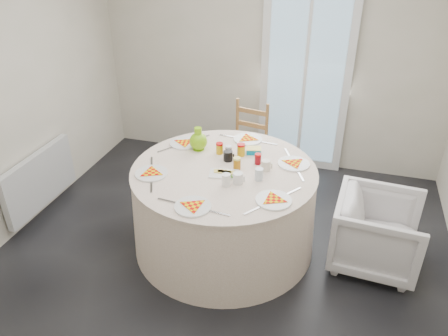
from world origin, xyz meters
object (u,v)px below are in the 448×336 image
(wooden_chair, at_px, (245,145))
(green_pitcher, at_px, (198,141))
(radiator, at_px, (40,180))
(armchair, at_px, (379,226))
(table, at_px, (224,209))

(wooden_chair, xyz_separation_m, green_pitcher, (-0.24, -0.82, 0.40))
(radiator, height_order, wooden_chair, wooden_chair)
(wooden_chair, height_order, armchair, wooden_chair)
(radiator, xyz_separation_m, green_pitcher, (1.57, 0.33, 0.49))
(radiator, relative_size, green_pitcher, 4.72)
(radiator, relative_size, armchair, 1.40)
(wooden_chair, relative_size, green_pitcher, 4.40)
(radiator, height_order, green_pitcher, green_pitcher)
(armchair, bearing_deg, wooden_chair, 58.72)
(table, distance_m, wooden_chair, 1.12)
(green_pitcher, bearing_deg, armchair, 11.54)
(radiator, xyz_separation_m, wooden_chair, (1.81, 1.15, 0.09))
(radiator, distance_m, wooden_chair, 2.15)
(wooden_chair, bearing_deg, table, -74.28)
(armchair, distance_m, green_pitcher, 1.73)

